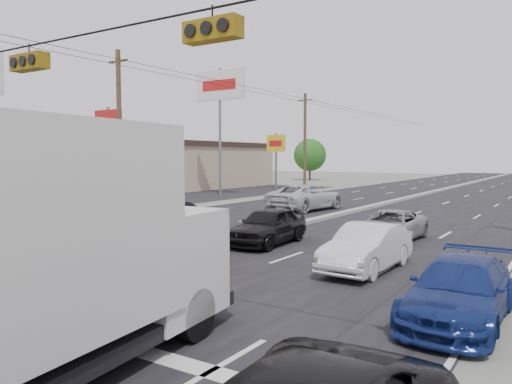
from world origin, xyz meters
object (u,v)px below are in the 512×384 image
box_truck (21,253)px  utility_pole_left_c (305,141)px  pole_sign_mid (108,133)px  oncoming_far (306,197)px  pole_sign_far (276,148)px  tree_left_far (310,155)px  pole_sign_billboard (220,93)px  queue_car_c (391,226)px  utility_pole_left_b (119,130)px  red_sedan (159,249)px  oncoming_near (180,215)px  queue_car_a (268,226)px  queue_car_b (367,248)px  queue_car_d (460,291)px

box_truck → utility_pole_left_c: bearing=105.7°
pole_sign_mid → box_truck: (21.83, -20.38, -3.10)m
box_truck → oncoming_far: size_ratio=1.35×
pole_sign_far → tree_left_far: 20.89m
pole_sign_billboard → pole_sign_far: size_ratio=1.83×
pole_sign_far → queue_car_c: pole_sign_far is taller
utility_pole_left_b → tree_left_far: bearing=101.9°
utility_pole_left_b → tree_left_far: utility_pole_left_b is taller
utility_pole_left_c → red_sedan: 38.84m
tree_left_far → oncoming_near: (17.60, -48.59, -3.06)m
oncoming_far → red_sedan: bearing=110.3°
queue_car_c → oncoming_near: bearing=-168.7°
pole_sign_billboard → box_truck: (19.33, -30.38, -6.85)m
pole_sign_far → utility_pole_left_b: bearing=-82.0°
pole_sign_billboard → tree_left_far: 33.27m
pole_sign_far → queue_car_a: 35.06m
pole_sign_mid → oncoming_far: bearing=16.0°
utility_pole_left_c → queue_car_a: bearing=-65.1°
queue_car_a → oncoming_far: (-4.58, 12.14, 0.10)m
queue_car_b → oncoming_far: bearing=125.1°
utility_pole_left_b → utility_pole_left_c: (0.00, 25.00, 0.00)m
pole_sign_mid → box_truck: size_ratio=0.88×
utility_pole_left_b → pole_sign_far: utility_pole_left_b is taller
queue_car_d → oncoming_near: size_ratio=0.99×
queue_car_c → queue_car_d: 10.03m
utility_pole_left_b → pole_sign_mid: size_ratio=1.43×
pole_sign_far → box_truck: 47.29m
tree_left_far → queue_car_c: tree_left_far is taller
oncoming_near → utility_pole_left_b: bearing=-28.1°
utility_pole_left_c → pole_sign_billboard: 12.73m
utility_pole_left_b → pole_sign_billboard: 13.68m
tree_left_far → red_sedan: bearing=-67.3°
utility_pole_left_c → oncoming_near: size_ratio=2.22×
pole_sign_billboard → queue_car_b: 30.25m
oncoming_far → queue_car_c: bearing=139.9°
pole_sign_mid → tree_left_far: size_ratio=1.14×
utility_pole_left_b → oncoming_near: 9.92m
utility_pole_left_b → queue_car_d: size_ratio=2.26×
queue_car_a → tree_left_far: bearing=111.8°
pole_sign_far → box_truck: bearing=-63.8°
red_sedan → queue_car_c: bearing=62.0°
queue_car_a → queue_car_c: 5.07m
pole_sign_far → red_sedan: bearing=-64.2°
oncoming_far → oncoming_near: bearing=89.2°
pole_sign_billboard → oncoming_far: pole_sign_billboard is taller
pole_sign_far → queue_car_c: size_ratio=1.35×
queue_car_b → queue_car_c: bearing=102.7°
tree_left_far → utility_pole_left_c: bearing=-64.6°
queue_car_b → pole_sign_billboard: bearing=137.5°
red_sedan → queue_car_d: (8.20, 0.23, -0.09)m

